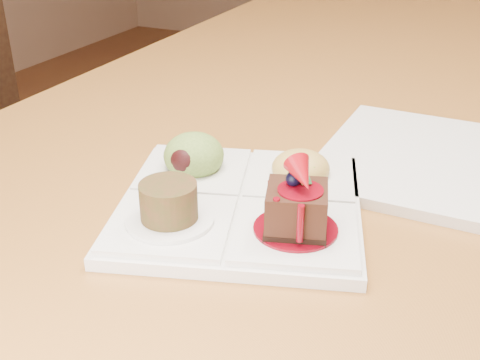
% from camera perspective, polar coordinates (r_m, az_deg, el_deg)
% --- Properties ---
extents(dining_table, '(1.00, 1.80, 0.75)m').
position_cam_1_polar(dining_table, '(1.03, 15.02, 5.36)').
color(dining_table, '#9E6729').
rests_on(dining_table, ground).
extents(sampler_plate, '(0.29, 0.29, 0.09)m').
position_cam_1_polar(sampler_plate, '(0.59, -0.13, -1.28)').
color(sampler_plate, silver).
rests_on(sampler_plate, dining_table).
extents(second_plate, '(0.27, 0.27, 0.01)m').
position_cam_1_polar(second_plate, '(0.71, 18.61, 1.54)').
color(second_plate, silver).
rests_on(second_plate, dining_table).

